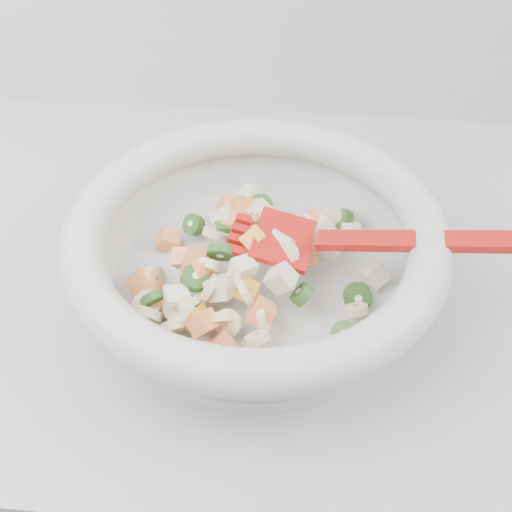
{
  "coord_description": "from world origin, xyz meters",
  "views": [
    {
      "loc": [
        0.19,
        0.95,
        1.37
      ],
      "look_at": [
        0.15,
        1.39,
        0.95
      ],
      "focal_mm": 45.0,
      "sensor_mm": 36.0,
      "label": 1
    }
  ],
  "objects": [
    {
      "name": "mixing_bowl",
      "position": [
        0.15,
        1.39,
        0.95
      ],
      "size": [
        0.44,
        0.36,
        0.11
      ],
      "color": "silver",
      "rests_on": "counter"
    },
    {
      "name": "counter",
      "position": [
        0.0,
        1.45,
        0.45
      ],
      "size": [
        2.0,
        0.6,
        0.9
      ],
      "primitive_type": "cube",
      "color": "#A4A3A9",
      "rests_on": "ground"
    }
  ]
}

